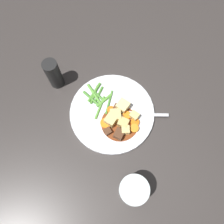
% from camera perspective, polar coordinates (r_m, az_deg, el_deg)
% --- Properties ---
extents(ground_plane, '(3.00, 3.00, 0.00)m').
position_cam_1_polar(ground_plane, '(0.74, 0.00, -0.40)').
color(ground_plane, '#383330').
extents(dinner_plate, '(0.27, 0.27, 0.01)m').
position_cam_1_polar(dinner_plate, '(0.74, 0.00, -0.20)').
color(dinner_plate, white).
rests_on(dinner_plate, ground_plane).
extents(stew_sauce, '(0.12, 0.12, 0.00)m').
position_cam_1_polar(stew_sauce, '(0.71, 1.94, -2.88)').
color(stew_sauce, brown).
rests_on(stew_sauce, dinner_plate).
extents(carrot_slice_0, '(0.04, 0.04, 0.01)m').
position_cam_1_polar(carrot_slice_0, '(0.73, -0.29, 0.47)').
color(carrot_slice_0, orange).
rests_on(carrot_slice_0, dinner_plate).
extents(carrot_slice_1, '(0.04, 0.04, 0.01)m').
position_cam_1_polar(carrot_slice_1, '(0.72, 3.74, -0.92)').
color(carrot_slice_1, orange).
rests_on(carrot_slice_1, dinner_plate).
extents(carrot_slice_2, '(0.05, 0.05, 0.01)m').
position_cam_1_polar(carrot_slice_2, '(0.71, -1.67, -2.83)').
color(carrot_slice_2, orange).
rests_on(carrot_slice_2, dinner_plate).
extents(carrot_slice_3, '(0.04, 0.04, 0.01)m').
position_cam_1_polar(carrot_slice_3, '(0.71, 5.65, -4.14)').
color(carrot_slice_3, orange).
rests_on(carrot_slice_3, dinner_plate).
extents(carrot_slice_4, '(0.03, 0.03, 0.01)m').
position_cam_1_polar(carrot_slice_4, '(0.71, 5.81, -2.64)').
color(carrot_slice_4, orange).
rests_on(carrot_slice_4, dinner_plate).
extents(potato_chunk_0, '(0.04, 0.04, 0.03)m').
position_cam_1_polar(potato_chunk_0, '(0.70, 2.85, -2.81)').
color(potato_chunk_0, '#DBBC6B').
rests_on(potato_chunk_0, dinner_plate).
extents(potato_chunk_1, '(0.05, 0.05, 0.03)m').
position_cam_1_polar(potato_chunk_1, '(0.71, 0.64, -1.01)').
color(potato_chunk_1, '#E5CC7A').
rests_on(potato_chunk_1, dinner_plate).
extents(potato_chunk_2, '(0.04, 0.04, 0.03)m').
position_cam_1_polar(potato_chunk_2, '(0.70, -0.28, -2.02)').
color(potato_chunk_2, '#E5CC7A').
rests_on(potato_chunk_2, dinner_plate).
extents(potato_chunk_3, '(0.05, 0.05, 0.03)m').
position_cam_1_polar(potato_chunk_3, '(0.72, 2.75, 1.49)').
color(potato_chunk_3, '#EAD68C').
rests_on(potato_chunk_3, dinner_plate).
extents(potato_chunk_4, '(0.03, 0.03, 0.03)m').
position_cam_1_polar(potato_chunk_4, '(0.70, 3.56, -4.51)').
color(potato_chunk_4, '#E5CC7A').
rests_on(potato_chunk_4, dinner_plate).
extents(potato_chunk_5, '(0.03, 0.03, 0.03)m').
position_cam_1_polar(potato_chunk_5, '(0.71, 5.63, -0.99)').
color(potato_chunk_5, '#E5CC7A').
rests_on(potato_chunk_5, dinner_plate).
extents(meat_chunk_0, '(0.02, 0.02, 0.02)m').
position_cam_1_polar(meat_chunk_0, '(0.71, 2.01, -1.55)').
color(meat_chunk_0, brown).
rests_on(meat_chunk_0, dinner_plate).
extents(meat_chunk_1, '(0.02, 0.02, 0.02)m').
position_cam_1_polar(meat_chunk_1, '(0.70, -1.09, -4.94)').
color(meat_chunk_1, '#56331E').
rests_on(meat_chunk_1, dinner_plate).
extents(meat_chunk_2, '(0.04, 0.04, 0.03)m').
position_cam_1_polar(meat_chunk_2, '(0.69, 1.80, -5.63)').
color(meat_chunk_2, '#56331E').
rests_on(meat_chunk_2, dinner_plate).
extents(meat_chunk_3, '(0.03, 0.03, 0.02)m').
position_cam_1_polar(meat_chunk_3, '(0.72, 1.34, 1.10)').
color(meat_chunk_3, '#56331E').
rests_on(meat_chunk_3, dinner_plate).
extents(green_bean_0, '(0.06, 0.02, 0.01)m').
position_cam_1_polar(green_bean_0, '(0.75, -3.76, 4.44)').
color(green_bean_0, '#4C8E33').
rests_on(green_bean_0, dinner_plate).
extents(green_bean_1, '(0.06, 0.07, 0.01)m').
position_cam_1_polar(green_bean_1, '(0.73, -3.09, 1.15)').
color(green_bean_1, '#66AD42').
rests_on(green_bean_1, dinner_plate).
extents(green_bean_2, '(0.04, 0.07, 0.01)m').
position_cam_1_polar(green_bean_2, '(0.75, -4.50, 5.01)').
color(green_bean_2, '#599E38').
rests_on(green_bean_2, dinner_plate).
extents(green_bean_3, '(0.02, 0.06, 0.01)m').
position_cam_1_polar(green_bean_3, '(0.74, -2.31, 2.82)').
color(green_bean_3, '#66AD42').
rests_on(green_bean_3, dinner_plate).
extents(green_bean_4, '(0.04, 0.06, 0.01)m').
position_cam_1_polar(green_bean_4, '(0.75, -3.47, 4.34)').
color(green_bean_4, '#4C8E33').
rests_on(green_bean_4, dinner_plate).
extents(green_bean_5, '(0.07, 0.03, 0.01)m').
position_cam_1_polar(green_bean_5, '(0.75, -5.38, 3.52)').
color(green_bean_5, '#4C8E33').
rests_on(green_bean_5, dinner_plate).
extents(green_bean_6, '(0.08, 0.01, 0.01)m').
position_cam_1_polar(green_bean_6, '(0.75, -4.50, 4.53)').
color(green_bean_6, '#66AD42').
rests_on(green_bean_6, dinner_plate).
extents(green_bean_7, '(0.05, 0.06, 0.01)m').
position_cam_1_polar(green_bean_7, '(0.75, -4.52, 4.44)').
color(green_bean_7, '#599E38').
rests_on(green_bean_7, dinner_plate).
extents(green_bean_8, '(0.06, 0.07, 0.01)m').
position_cam_1_polar(green_bean_8, '(0.74, -0.75, 2.46)').
color(green_bean_8, '#4C8E33').
rests_on(green_bean_8, dinner_plate).
extents(fork, '(0.11, 0.15, 0.00)m').
position_cam_1_polar(fork, '(0.73, 6.96, -0.67)').
color(fork, silver).
rests_on(fork, dinner_plate).
extents(water_glass, '(0.08, 0.08, 0.09)m').
position_cam_1_polar(water_glass, '(0.65, 5.36, -19.08)').
color(water_glass, silver).
rests_on(water_glass, ground_plane).
extents(pepper_mill, '(0.05, 0.05, 0.12)m').
position_cam_1_polar(pepper_mill, '(0.76, -14.54, 9.29)').
color(pepper_mill, black).
rests_on(pepper_mill, ground_plane).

